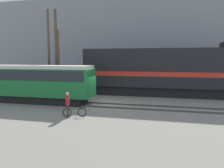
{
  "coord_description": "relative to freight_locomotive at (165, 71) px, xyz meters",
  "views": [
    {
      "loc": [
        5.39,
        -18.51,
        4.08
      ],
      "look_at": [
        0.85,
        0.29,
        1.8
      ],
      "focal_mm": 35.0,
      "sensor_mm": 36.0,
      "label": 1
    }
  ],
  "objects": [
    {
      "name": "person",
      "position": [
        -6.46,
        -10.72,
        -1.6
      ],
      "size": [
        0.33,
        0.41,
        1.78
      ],
      "color": "#333333",
      "rests_on": "ground"
    },
    {
      "name": "ground_plane",
      "position": [
        -5.41,
        -5.85,
        -2.68
      ],
      "size": [
        120.0,
        120.0,
        0.0
      ],
      "primitive_type": "plane",
      "color": "slate"
    },
    {
      "name": "streetcar",
      "position": [
        -11.99,
        -6.56,
        -0.71
      ],
      "size": [
        11.71,
        2.54,
        3.45
      ],
      "color": "black",
      "rests_on": "ground"
    },
    {
      "name": "bicycle",
      "position": [
        -6.08,
        -10.44,
        -2.37
      ],
      "size": [
        1.6,
        0.68,
        0.69
      ],
      "color": "black",
      "rests_on": "ground"
    },
    {
      "name": "utility_pole_center",
      "position": [
        -11.13,
        -3.28,
        1.87
      ],
      "size": [
        0.31,
        0.31,
        9.11
      ],
      "color": "#4C3D2D",
      "rests_on": "ground"
    },
    {
      "name": "utility_pole_right",
      "position": [
        -10.88,
        -3.28,
        0.85
      ],
      "size": [
        0.24,
        0.24,
        7.06
      ],
      "color": "#4C3D2D",
      "rests_on": "ground"
    },
    {
      "name": "track_far",
      "position": [
        -5.41,
        0.0,
        -2.61
      ],
      "size": [
        60.0,
        1.51,
        0.14
      ],
      "color": "#47423D",
      "rests_on": "ground"
    },
    {
      "name": "freight_locomotive",
      "position": [
        0.0,
        0.0,
        0.0
      ],
      "size": [
        17.49,
        3.04,
        5.72
      ],
      "color": "black",
      "rests_on": "ground"
    },
    {
      "name": "track_near",
      "position": [
        -5.41,
        -6.56,
        -2.61
      ],
      "size": [
        60.0,
        1.5,
        0.14
      ],
      "color": "#47423D",
      "rests_on": "ground"
    },
    {
      "name": "building_backdrop",
      "position": [
        -5.41,
        9.46,
        3.82
      ],
      "size": [
        44.31,
        6.0,
        13.01
      ],
      "color": "gray",
      "rests_on": "ground"
    },
    {
      "name": "utility_pole_left",
      "position": [
        -11.98,
        -3.28,
        1.88
      ],
      "size": [
        0.26,
        0.26,
        9.13
      ],
      "color": "#4C3D2D",
      "rests_on": "ground"
    }
  ]
}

